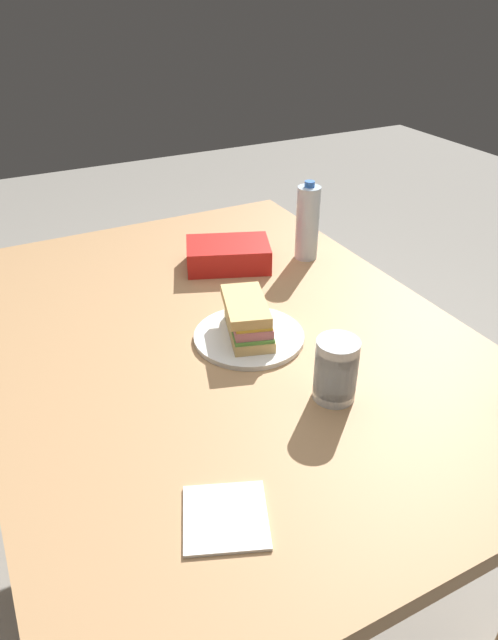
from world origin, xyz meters
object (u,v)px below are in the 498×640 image
paper_plate (249,336)px  water_bottle_tall (307,223)px  sandwich (248,318)px  chip_bag (228,255)px  dining_table (222,363)px  plastic_cup_stack (336,370)px

paper_plate → water_bottle_tall: (0.31, -0.34, 0.10)m
sandwich → paper_plate: bearing=-170.8°
chip_bag → dining_table: bearing=83.3°
dining_table → chip_bag: chip_bag is taller
sandwich → plastic_cup_stack: (-0.26, -0.06, 0.01)m
dining_table → sandwich: bearing=-141.3°
dining_table → water_bottle_tall: (0.25, -0.39, 0.20)m
paper_plate → sandwich: 0.05m
sandwich → water_bottle_tall: 0.46m
sandwich → dining_table: bearing=38.7°
dining_table → plastic_cup_stack: 0.37m
sandwich → water_bottle_tall: bearing=-48.6°
dining_table → water_bottle_tall: size_ratio=6.35×
chip_bag → paper_plate: bearing=93.2°
paper_plate → plastic_cup_stack: size_ratio=1.93×
dining_table → sandwich: sandwich is taller
chip_bag → plastic_cup_stack: plastic_cup_stack is taller
dining_table → plastic_cup_stack: bearing=-162.8°
paper_plate → plastic_cup_stack: 0.27m
water_bottle_tall → sandwich: bearing=131.4°
dining_table → paper_plate: (-0.06, -0.04, 0.10)m
paper_plate → chip_bag: chip_bag is taller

